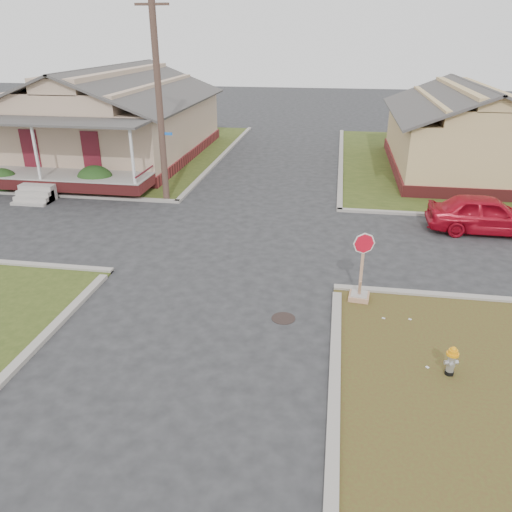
# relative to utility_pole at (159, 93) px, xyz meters

# --- Properties ---
(ground) EXTENTS (120.00, 120.00, 0.00)m
(ground) POSITION_rel_utility_pole_xyz_m (4.20, -8.90, -4.66)
(ground) COLOR #242426
(ground) RESTS_ON ground
(verge_far_left) EXTENTS (19.00, 19.00, 0.05)m
(verge_far_left) POSITION_rel_utility_pole_xyz_m (-8.80, 9.10, -4.64)
(verge_far_left) COLOR #334217
(verge_far_left) RESTS_ON ground
(curbs) EXTENTS (80.00, 40.00, 0.12)m
(curbs) POSITION_rel_utility_pole_xyz_m (4.20, -3.90, -4.66)
(curbs) COLOR #9A948B
(curbs) RESTS_ON ground
(manhole) EXTENTS (0.64, 0.64, 0.01)m
(manhole) POSITION_rel_utility_pole_xyz_m (6.40, -9.40, -4.66)
(manhole) COLOR black
(manhole) RESTS_ON ground
(corner_house) EXTENTS (10.10, 15.50, 5.30)m
(corner_house) POSITION_rel_utility_pole_xyz_m (-5.80, 7.78, -2.38)
(corner_house) COLOR maroon
(corner_house) RESTS_ON ground
(side_house_yellow) EXTENTS (7.60, 11.60, 4.70)m
(side_house_yellow) POSITION_rel_utility_pole_xyz_m (14.20, 7.60, -2.47)
(side_house_yellow) COLOR maroon
(side_house_yellow) RESTS_ON ground
(utility_pole) EXTENTS (1.80, 0.28, 9.00)m
(utility_pole) POSITION_rel_utility_pole_xyz_m (0.00, 0.00, 0.00)
(utility_pole) COLOR #432F27
(utility_pole) RESTS_ON ground
(fire_hydrant) EXTENTS (0.27, 0.27, 0.72)m
(fire_hydrant) POSITION_rel_utility_pole_xyz_m (10.31, -11.24, -4.22)
(fire_hydrant) COLOR black
(fire_hydrant) RESTS_ON ground
(stop_sign) EXTENTS (0.58, 0.56, 2.03)m
(stop_sign) POSITION_rel_utility_pole_xyz_m (8.42, -8.06, -4.17)
(stop_sign) COLOR #A07556
(stop_sign) RESTS_ON ground
(red_sedan) EXTENTS (4.28, 1.74, 1.46)m
(red_sedan) POSITION_rel_utility_pole_xyz_m (13.25, -1.88, -3.93)
(red_sedan) COLOR #B00C1F
(red_sedan) RESTS_ON ground
(hedge_left) EXTENTS (1.43, 1.17, 1.09)m
(hedge_left) POSITION_rel_utility_pole_xyz_m (-8.05, -0.02, -4.06)
(hedge_left) COLOR #1E3A15
(hedge_left) RESTS_ON verge_far_left
(hedge_right) EXTENTS (1.59, 1.30, 1.21)m
(hedge_right) POSITION_rel_utility_pole_xyz_m (-3.61, 0.49, -4.01)
(hedge_right) COLOR #1E3A15
(hedge_right) RESTS_ON verge_far_left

